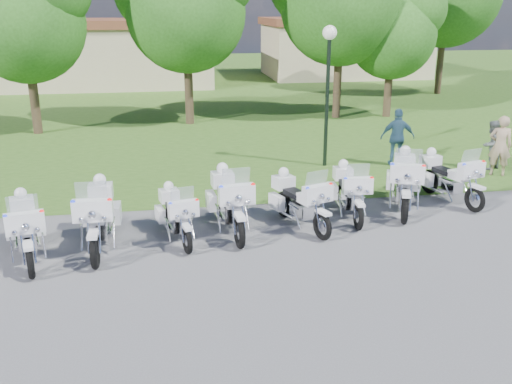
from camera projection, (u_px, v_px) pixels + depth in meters
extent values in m
plane|color=#58585D|center=(274.00, 251.00, 12.11)|extent=(100.00, 100.00, 0.00)
cube|color=#345A1C|center=(195.00, 84.00, 37.41)|extent=(100.00, 48.00, 0.01)
torus|color=black|center=(30.00, 262.00, 10.84)|extent=(0.29, 0.68, 0.67)
torus|color=black|center=(26.00, 231.00, 12.32)|extent=(0.29, 0.68, 0.67)
cube|color=white|center=(28.00, 245.00, 10.71)|extent=(0.28, 0.47, 0.07)
cube|color=white|center=(25.00, 223.00, 10.81)|extent=(0.76, 0.41, 0.40)
cube|color=silver|center=(22.00, 204.00, 10.76)|extent=(0.57, 0.26, 0.38)
sphere|color=red|center=(42.00, 212.00, 10.83)|extent=(0.09, 0.09, 0.09)
sphere|color=#1426E5|center=(5.00, 217.00, 10.58)|extent=(0.09, 0.09, 0.09)
cube|color=silver|center=(27.00, 240.00, 11.56)|extent=(0.47, 0.63, 0.34)
cube|color=white|center=(25.00, 228.00, 11.24)|extent=(0.44, 0.58, 0.22)
cube|color=black|center=(24.00, 220.00, 11.72)|extent=(0.49, 0.69, 0.12)
cube|color=white|center=(40.00, 224.00, 12.25)|extent=(0.30, 0.55, 0.36)
cube|color=white|center=(10.00, 228.00, 12.02)|extent=(0.30, 0.55, 0.36)
cube|color=white|center=(22.00, 205.00, 12.16)|extent=(0.57, 0.51, 0.32)
sphere|color=white|center=(20.00, 193.00, 12.08)|extent=(0.26, 0.26, 0.26)
torus|color=black|center=(95.00, 251.00, 11.24)|extent=(0.14, 0.72, 0.72)
torus|color=black|center=(103.00, 219.00, 12.96)|extent=(0.14, 0.72, 0.72)
cube|color=white|center=(93.00, 234.00, 11.10)|extent=(0.20, 0.48, 0.08)
cube|color=white|center=(93.00, 210.00, 11.23)|extent=(0.78, 0.26, 0.43)
cube|color=silver|center=(91.00, 191.00, 11.17)|extent=(0.61, 0.13, 0.41)
sphere|color=red|center=(110.00, 200.00, 11.16)|extent=(0.10, 0.10, 0.10)
sphere|color=#1426E5|center=(73.00, 202.00, 11.05)|extent=(0.10, 0.10, 0.10)
cube|color=silver|center=(99.00, 228.00, 12.08)|extent=(0.37, 0.61, 0.37)
cube|color=white|center=(96.00, 215.00, 11.72)|extent=(0.35, 0.56, 0.24)
cube|color=black|center=(99.00, 207.00, 12.27)|extent=(0.37, 0.67, 0.13)
cube|color=white|center=(116.00, 213.00, 12.80)|extent=(0.20, 0.56, 0.39)
cube|color=white|center=(87.00, 214.00, 12.70)|extent=(0.20, 0.56, 0.39)
cube|color=white|center=(101.00, 192.00, 12.79)|extent=(0.52, 0.43, 0.35)
sphere|color=white|center=(100.00, 180.00, 12.71)|extent=(0.28, 0.28, 0.28)
torus|color=black|center=(187.00, 240.00, 11.93)|extent=(0.24, 0.60, 0.59)
torus|color=black|center=(170.00, 217.00, 13.25)|extent=(0.24, 0.60, 0.59)
cube|color=white|center=(187.00, 227.00, 11.82)|extent=(0.24, 0.41, 0.06)
cube|color=white|center=(183.00, 209.00, 11.91)|extent=(0.67, 0.34, 0.35)
cube|color=silver|center=(182.00, 194.00, 11.86)|extent=(0.51, 0.21, 0.33)
sphere|color=red|center=(197.00, 201.00, 11.91)|extent=(0.08, 0.08, 0.08)
sphere|color=#1426E5|center=(170.00, 204.00, 11.71)|extent=(0.08, 0.08, 0.08)
cube|color=silver|center=(178.00, 223.00, 12.58)|extent=(0.40, 0.55, 0.30)
cube|color=white|center=(180.00, 213.00, 12.29)|extent=(0.37, 0.51, 0.19)
cube|color=black|center=(174.00, 207.00, 12.72)|extent=(0.41, 0.60, 0.11)
cube|color=white|center=(183.00, 211.00, 13.18)|extent=(0.25, 0.48, 0.32)
cube|color=white|center=(160.00, 214.00, 13.00)|extent=(0.25, 0.48, 0.32)
cube|color=white|center=(169.00, 195.00, 13.12)|extent=(0.49, 0.43, 0.28)
sphere|color=white|center=(169.00, 186.00, 13.04)|extent=(0.23, 0.23, 0.23)
torus|color=black|center=(239.00, 232.00, 12.18)|extent=(0.20, 0.73, 0.72)
torus|color=black|center=(223.00, 205.00, 13.87)|extent=(0.20, 0.73, 0.72)
cube|color=white|center=(240.00, 216.00, 12.04)|extent=(0.23, 0.49, 0.08)
cube|color=white|center=(237.00, 194.00, 12.17)|extent=(0.79, 0.32, 0.43)
cube|color=silver|center=(236.00, 177.00, 12.11)|extent=(0.61, 0.18, 0.41)
sphere|color=red|center=(253.00, 185.00, 12.12)|extent=(0.10, 0.10, 0.10)
sphere|color=#1426E5|center=(221.00, 187.00, 11.96)|extent=(0.10, 0.10, 0.10)
cube|color=silver|center=(231.00, 212.00, 13.01)|extent=(0.41, 0.63, 0.37)
cube|color=white|center=(233.00, 200.00, 12.65)|extent=(0.39, 0.59, 0.24)
cube|color=black|center=(228.00, 193.00, 13.19)|extent=(0.42, 0.70, 0.13)
cube|color=white|center=(238.00, 199.00, 13.74)|extent=(0.24, 0.57, 0.39)
cube|color=white|center=(211.00, 201.00, 13.59)|extent=(0.24, 0.57, 0.39)
cube|color=white|center=(223.00, 179.00, 13.70)|extent=(0.55, 0.47, 0.35)
sphere|color=white|center=(222.00, 168.00, 13.61)|extent=(0.28, 0.28, 0.28)
torus|color=black|center=(322.00, 226.00, 12.62)|extent=(0.33, 0.65, 0.65)
torus|color=black|center=(284.00, 205.00, 13.99)|extent=(0.33, 0.65, 0.65)
cube|color=white|center=(323.00, 212.00, 12.50)|extent=(0.30, 0.46, 0.07)
cube|color=white|center=(318.00, 194.00, 12.59)|extent=(0.73, 0.45, 0.39)
cube|color=silver|center=(317.00, 178.00, 12.53)|extent=(0.55, 0.29, 0.36)
sphere|color=red|center=(331.00, 184.00, 12.62)|extent=(0.09, 0.09, 0.09)
sphere|color=#1426E5|center=(308.00, 189.00, 12.34)|extent=(0.09, 0.09, 0.09)
cube|color=silver|center=(302.00, 210.00, 13.29)|extent=(0.49, 0.62, 0.33)
cube|color=white|center=(308.00, 199.00, 12.99)|extent=(0.46, 0.58, 0.21)
cube|color=black|center=(295.00, 194.00, 13.43)|extent=(0.51, 0.67, 0.12)
cube|color=white|center=(297.00, 198.00, 13.95)|extent=(0.33, 0.53, 0.35)
cube|color=white|center=(277.00, 202.00, 13.69)|extent=(0.33, 0.53, 0.35)
cube|color=white|center=(283.00, 182.00, 13.84)|extent=(0.57, 0.52, 0.31)
sphere|color=white|center=(284.00, 172.00, 13.76)|extent=(0.25, 0.25, 0.25)
torus|color=black|center=(358.00, 217.00, 13.20)|extent=(0.17, 0.65, 0.64)
torus|color=black|center=(342.00, 194.00, 14.74)|extent=(0.17, 0.65, 0.64)
cube|color=white|center=(359.00, 203.00, 13.08)|extent=(0.20, 0.43, 0.07)
cube|color=white|center=(358.00, 186.00, 13.19)|extent=(0.70, 0.28, 0.38)
cube|color=silver|center=(358.00, 171.00, 13.14)|extent=(0.54, 0.15, 0.36)
sphere|color=red|center=(372.00, 178.00, 13.11)|extent=(0.09, 0.09, 0.09)
sphere|color=#1426E5|center=(346.00, 179.00, 13.06)|extent=(0.09, 0.09, 0.09)
cube|color=silver|center=(350.00, 200.00, 13.95)|extent=(0.36, 0.56, 0.33)
cube|color=white|center=(353.00, 190.00, 13.63)|extent=(0.34, 0.52, 0.21)
cube|color=black|center=(348.00, 185.00, 14.13)|extent=(0.37, 0.61, 0.11)
cube|color=white|center=(355.00, 190.00, 14.58)|extent=(0.21, 0.51, 0.34)
cube|color=white|center=(333.00, 191.00, 14.53)|extent=(0.21, 0.51, 0.34)
cube|color=white|center=(343.00, 173.00, 14.59)|extent=(0.49, 0.41, 0.31)
sphere|color=white|center=(343.00, 164.00, 14.51)|extent=(0.25, 0.25, 0.25)
torus|color=black|center=(405.00, 209.00, 13.54)|extent=(0.41, 0.75, 0.75)
torus|color=black|center=(402.00, 185.00, 15.30)|extent=(0.41, 0.75, 0.75)
cube|color=white|center=(406.00, 194.00, 13.40)|extent=(0.37, 0.53, 0.08)
cube|color=white|center=(407.00, 174.00, 13.53)|extent=(0.85, 0.54, 0.45)
cube|color=silver|center=(408.00, 157.00, 13.47)|extent=(0.63, 0.35, 0.42)
sphere|color=red|center=(424.00, 167.00, 13.33)|extent=(0.10, 0.10, 0.10)
sphere|color=#1426E5|center=(393.00, 165.00, 13.47)|extent=(0.10, 0.10, 0.10)
cube|color=silver|center=(404.00, 191.00, 14.40)|extent=(0.58, 0.72, 0.38)
cube|color=white|center=(406.00, 179.00, 14.03)|extent=(0.54, 0.67, 0.25)
cube|color=black|center=(405.00, 174.00, 14.60)|extent=(0.61, 0.78, 0.13)
cube|color=white|center=(416.00, 181.00, 15.02)|extent=(0.40, 0.61, 0.40)
cube|color=white|center=(390.00, 180.00, 15.16)|extent=(0.40, 0.61, 0.40)
cube|color=white|center=(404.00, 161.00, 15.13)|extent=(0.66, 0.61, 0.36)
sphere|color=white|center=(405.00, 151.00, 15.04)|extent=(0.29, 0.29, 0.29)
torus|color=black|center=(475.00, 200.00, 14.32)|extent=(0.30, 0.67, 0.66)
torus|color=black|center=(429.00, 182.00, 15.78)|extent=(0.30, 0.67, 0.66)
cube|color=white|center=(477.00, 187.00, 14.20)|extent=(0.29, 0.47, 0.07)
cube|color=white|center=(471.00, 170.00, 14.30)|extent=(0.75, 0.42, 0.40)
cube|color=silver|center=(471.00, 156.00, 14.24)|extent=(0.57, 0.26, 0.37)
sphere|color=red|center=(483.00, 162.00, 14.31)|extent=(0.09, 0.09, 0.09)
sphere|color=#1426E5|center=(464.00, 165.00, 14.06)|extent=(0.09, 0.09, 0.09)
cube|color=silver|center=(451.00, 186.00, 15.03)|extent=(0.47, 0.62, 0.34)
cube|color=white|center=(459.00, 175.00, 14.72)|extent=(0.44, 0.58, 0.22)
cube|color=black|center=(444.00, 171.00, 15.18)|extent=(0.49, 0.68, 0.12)
cube|color=white|center=(442.00, 176.00, 15.71)|extent=(0.31, 0.54, 0.36)
cube|color=white|center=(425.00, 178.00, 15.48)|extent=(0.31, 0.54, 0.36)
cube|color=white|center=(431.00, 161.00, 15.62)|extent=(0.56, 0.51, 0.32)
sphere|color=white|center=(431.00, 152.00, 15.54)|extent=(0.26, 0.26, 0.26)
cylinder|color=black|center=(327.00, 104.00, 17.92)|extent=(0.12, 0.12, 4.03)
sphere|color=white|center=(330.00, 33.00, 17.24)|extent=(0.44, 0.44, 0.44)
cylinder|color=#38281C|center=(34.00, 94.00, 22.70)|extent=(0.36, 0.36, 3.16)
sphere|color=#275A19|center=(25.00, 23.00, 21.85)|extent=(4.59, 4.59, 4.59)
cylinder|color=#38281C|center=(189.00, 84.00, 24.55)|extent=(0.36, 0.36, 3.43)
sphere|color=#275A19|center=(186.00, 12.00, 23.62)|extent=(4.99, 4.99, 4.99)
cylinder|color=#38281C|center=(338.00, 78.00, 25.89)|extent=(0.36, 0.36, 3.66)
sphere|color=#275A19|center=(341.00, 4.00, 24.90)|extent=(5.32, 5.32, 5.32)
cylinder|color=#38281C|center=(388.00, 87.00, 26.27)|extent=(0.36, 0.36, 2.70)
sphere|color=#275A19|center=(392.00, 35.00, 25.54)|extent=(3.93, 3.93, 3.93)
sphere|color=#275A19|center=(372.00, 18.00, 25.46)|extent=(2.95, 2.95, 2.95)
sphere|color=#275A19|center=(416.00, 9.00, 25.10)|extent=(2.70, 2.70, 2.70)
cylinder|color=#38281C|center=(441.00, 58.00, 32.85)|extent=(0.36, 0.36, 4.10)
cube|color=tan|center=(100.00, 56.00, 36.87)|extent=(14.00, 8.00, 3.60)
cube|color=brown|center=(98.00, 23.00, 36.22)|extent=(14.56, 8.32, 0.50)
cube|color=tan|center=(344.00, 51.00, 41.35)|extent=(11.00, 7.00, 3.60)
cube|color=brown|center=(345.00, 21.00, 40.71)|extent=(11.44, 7.28, 0.50)
imported|color=tan|center=(500.00, 146.00, 17.22)|extent=(0.80, 0.69, 1.84)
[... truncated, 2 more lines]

